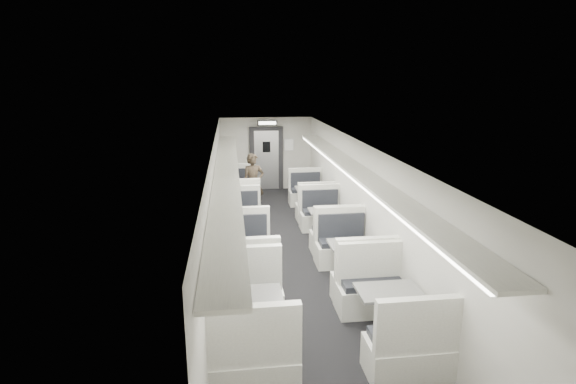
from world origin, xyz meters
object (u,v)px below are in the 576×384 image
object	(u,v)px
booth_left_c	(244,267)
booth_right_b	(327,224)
booth_left_d	(248,321)
booth_right_c	(353,262)
passenger	(253,183)
booth_left_b	(241,227)
exit_sign	(267,123)
vestibule_door	(266,159)
booth_right_a	(310,199)
booth_right_d	(388,314)
booth_left_a	(238,199)

from	to	relation	value
booth_left_c	booth_right_b	world-z (taller)	booth_left_c
booth_left_d	booth_right_c	world-z (taller)	booth_left_d
booth_right_b	passenger	world-z (taller)	passenger
booth_left_b	booth_left_d	bearing A→B (deg)	-90.00
booth_left_d	booth_left_b	bearing A→B (deg)	90.00
booth_left_b	exit_sign	xyz separation A→B (m)	(1.00, 4.41, 1.91)
booth_left_c	vestibule_door	xyz separation A→B (m)	(1.00, 7.19, 0.63)
booth_left_b	booth_right_a	distance (m)	2.97
booth_right_b	exit_sign	xyz separation A→B (m)	(-1.00, 4.45, 1.91)
booth_right_b	vestibule_door	bearing A→B (deg)	101.46
booth_right_d	vestibule_door	world-z (taller)	vestibule_door
booth_left_b	booth_right_d	bearing A→B (deg)	-64.31
passenger	booth_right_d	bearing A→B (deg)	-88.30
passenger	exit_sign	world-z (taller)	exit_sign
booth_left_a	vestibule_door	world-z (taller)	vestibule_door
booth_left_d	booth_right_a	world-z (taller)	booth_left_d
booth_left_d	booth_right_c	bearing A→B (deg)	43.16
booth_left_d	booth_right_b	distance (m)	4.56
booth_left_a	booth_left_c	bearing A→B (deg)	-90.00
booth_right_c	booth_right_b	bearing A→B (deg)	90.00
booth_right_a	booth_right_c	bearing A→B (deg)	-90.00
booth_left_d	passenger	bearing A→B (deg)	86.21
booth_left_a	passenger	distance (m)	0.61
booth_left_c	exit_sign	xyz separation A→B (m)	(1.00, 6.70, 1.87)
booth_right_a	vestibule_door	distance (m)	2.96
booth_left_d	exit_sign	world-z (taller)	exit_sign
booth_right_a	booth_left_c	bearing A→B (deg)	-114.03
booth_left_b	booth_right_b	size ratio (longest dim) A/B	1.02
booth_left_c	booth_right_d	bearing A→B (deg)	-43.08
passenger	booth_right_b	bearing A→B (deg)	-68.28
passenger	vestibule_door	bearing A→B (deg)	65.51
booth_right_d	vestibule_door	distance (m)	9.14
booth_left_d	booth_right_d	distance (m)	2.00
booth_left_b	passenger	size ratio (longest dim) A/B	1.25
booth_right_d	exit_sign	xyz separation A→B (m)	(-1.00, 8.57, 1.88)
booth_left_d	booth_right_d	size ratio (longest dim) A/B	1.05
vestibule_door	exit_sign	xyz separation A→B (m)	(0.00, -0.49, 1.24)
booth_left_b	exit_sign	size ratio (longest dim) A/B	3.37
vestibule_door	booth_left_d	bearing A→B (deg)	-96.32
booth_left_a	booth_right_d	size ratio (longest dim) A/B	1.00
exit_sign	booth_left_d	bearing A→B (deg)	-96.68
booth_left_b	booth_right_c	world-z (taller)	booth_right_c
booth_right_c	booth_right_d	distance (m)	1.90
booth_left_a	booth_right_a	size ratio (longest dim) A/B	1.11
booth_right_c	booth_right_d	bearing A→B (deg)	-90.00
booth_left_c	booth_right_a	size ratio (longest dim) A/B	1.13
booth_left_c	booth_right_c	distance (m)	2.00
booth_left_a	booth_left_c	size ratio (longest dim) A/B	0.98
booth_right_d	vestibule_door	size ratio (longest dim) A/B	1.05
booth_right_b	vestibule_door	world-z (taller)	vestibule_door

